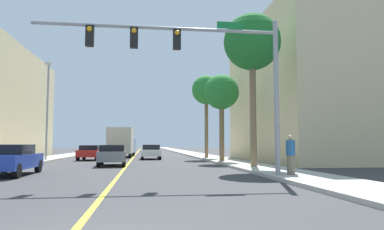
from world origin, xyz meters
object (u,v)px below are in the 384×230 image
Objects in this scene: traffic_signal_mast at (198,57)px; palm_mid at (221,93)px; street_lamp at (47,105)px; car_red at (90,152)px; car_gray at (112,155)px; car_black at (128,149)px; car_blue at (10,159)px; palm_near at (252,43)px; palm_far at (206,91)px; delivery_truck at (122,142)px; car_white at (151,152)px; pedestrian at (291,155)px.

traffic_signal_mast is 1.51× the size of palm_mid.
palm_mid is at bearing 73.36° from traffic_signal_mast.
street_lamp is 2.04× the size of car_red.
street_lamp reaches higher than car_gray.
car_gray is at bearing -161.32° from palm_mid.
traffic_signal_mast is at bearing -83.18° from car_black.
car_blue is (-1.34, -14.95, 0.04)m from car_red.
palm_mid is 1.58× the size of car_black.
palm_near reaches higher than car_black.
street_lamp reaches higher than palm_far.
delivery_truck is at bearing 145.62° from palm_far.
palm_near is 11.39m from car_gray.
traffic_signal_mast reaches higher than delivery_truck.
car_black is 0.97× the size of car_gray.
car_blue is at bearing 159.84° from traffic_signal_mast.
palm_near is at bearing -86.96° from palm_mid.
palm_far reaches higher than car_white.
car_blue is (-11.93, -16.22, -5.78)m from palm_far.
pedestrian is at bearing -74.25° from car_white.
palm_mid reaches higher than car_red.
street_lamp reaches higher than car_blue.
delivery_truck is (-3.02, 5.41, 0.93)m from car_white.
palm_near reaches higher than car_white.
car_red is 0.90× the size of car_blue.
palm_far is at bearing 13.93° from street_lamp.
palm_near is 1.09× the size of delivery_truck.
street_lamp is 1.80× the size of car_white.
car_gray is at bearing -121.30° from car_blue.
car_red is at bearing 104.87° from car_gray.
traffic_signal_mast is 20.01m from car_white.
car_blue reaches higher than car_gray.
car_red is at bearing 48.66° from pedestrian.
palm_mid is (13.73, -3.40, 0.78)m from street_lamp.
pedestrian reaches higher than car_red.
car_gray is 8.64m from car_red.
car_white is 17.78m from car_blue.
car_white is (-5.25, 0.25, -5.81)m from palm_far.
palm_mid is (3.71, 12.42, 0.34)m from traffic_signal_mast.
palm_far reaches higher than palm_mid.
traffic_signal_mast is at bearing 159.14° from car_blue.
car_white is 2.68× the size of pedestrian.
car_white is (-5.24, 7.07, -4.62)m from palm_mid.
palm_near is 1.14× the size of palm_far.
car_black is 1.08× the size of car_red.
delivery_truck is at bearing 119.32° from car_white.
car_red is 0.47× the size of delivery_truck.
car_gray is at bearing 153.60° from palm_near.
car_white is at bearing -81.09° from car_black.
palm_far reaches higher than delivery_truck.
palm_far is 12.15m from car_red.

